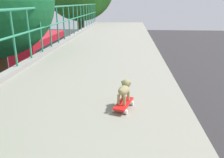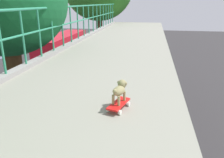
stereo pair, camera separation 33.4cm
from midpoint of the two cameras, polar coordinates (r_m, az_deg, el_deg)
name	(u,v)px [view 2 (the right image)]	position (r m, az deg, el deg)	size (l,w,h in m)	color
city_bus	(63,48)	(27.12, -11.92, 7.56)	(2.65, 10.51, 3.54)	red
roadside_tree_mid	(5,8)	(7.53, -24.08, 16.05)	(3.63, 3.63, 8.70)	#52361E
toy_skateboard	(119,104)	(3.05, 4.83, -6.41)	(0.29, 0.46, 0.09)	red
small_dog	(120,89)	(3.01, 5.17, -2.63)	(0.20, 0.33, 0.29)	#948A5B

